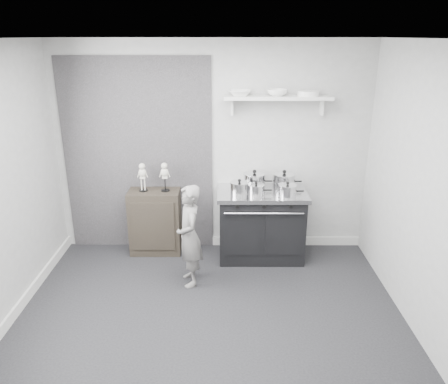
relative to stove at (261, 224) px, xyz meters
The scene contains 16 objects.
ground 1.67m from the stove, 113.05° to the right, with size 4.00×4.00×0.00m, color black.
room_shell 1.92m from the stove, 118.38° to the right, with size 4.02×3.62×2.71m.
wall_shelf 1.58m from the stove, 49.42° to the left, with size 1.30×0.26×0.24m.
stove is the anchor object (origin of this frame).
side_cabinet 1.38m from the stove, behind, with size 0.65×0.38×0.85m, color black.
child 1.10m from the stove, 142.48° to the right, with size 0.43×0.29×1.19m, color slate.
pot_front_left 0.61m from the stove, 158.83° to the right, with size 0.31×0.22×0.20m.
pot_back_left 0.56m from the stove, 122.06° to the left, with size 0.37×0.28×0.24m.
pot_back_right 0.62m from the stove, 24.05° to the left, with size 0.37×0.28×0.24m.
pot_front_right 0.62m from the stove, 32.88° to the right, with size 0.31×0.22×0.19m.
pot_front_center 0.53m from the stove, 123.66° to the right, with size 0.30×0.21×0.17m.
skeleton_full 1.63m from the stove, behind, with size 0.12×0.08×0.42m, color beige, non-canonical shape.
skeleton_torso 1.38m from the stove, behind, with size 0.12×0.08×0.43m, color beige, non-canonical shape.
bowl_large 1.66m from the stove, 145.88° to the left, with size 0.28×0.28×0.07m, color white.
bowl_small 1.65m from the stove, 50.21° to the left, with size 0.24×0.24×0.08m, color white.
plate_stack 1.72m from the stove, 19.98° to the left, with size 0.26×0.26×0.06m, color white.
Camera 1 is at (0.16, -3.64, 2.73)m, focal length 35.00 mm.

